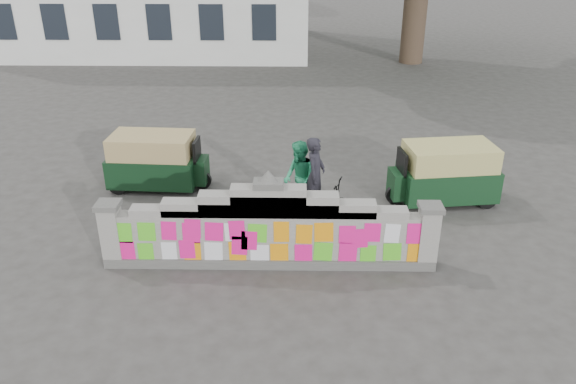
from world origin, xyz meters
name	(u,v)px	position (x,y,z in m)	size (l,w,h in m)	color
ground	(270,264)	(0.00, 0.00, 0.00)	(100.00, 100.00, 0.00)	#383533
parapet_wall	(269,231)	(0.00, -0.01, 0.75)	(6.48, 0.44, 2.01)	#4C4C49
cyclist_bike	(315,199)	(0.93, 1.87, 0.50)	(0.67, 1.92, 1.01)	black
cyclist_rider	(315,185)	(0.93, 1.87, 0.85)	(0.62, 0.41, 1.71)	black
pedestrian	(299,178)	(0.58, 2.22, 0.86)	(0.84, 0.65, 1.72)	#2A9D6A
rickshaw_left	(156,160)	(-2.99, 3.57, 0.72)	(2.54, 1.28, 1.39)	black
rickshaw_right	(445,173)	(4.03, 2.88, 0.74)	(2.63, 1.47, 1.42)	#113419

